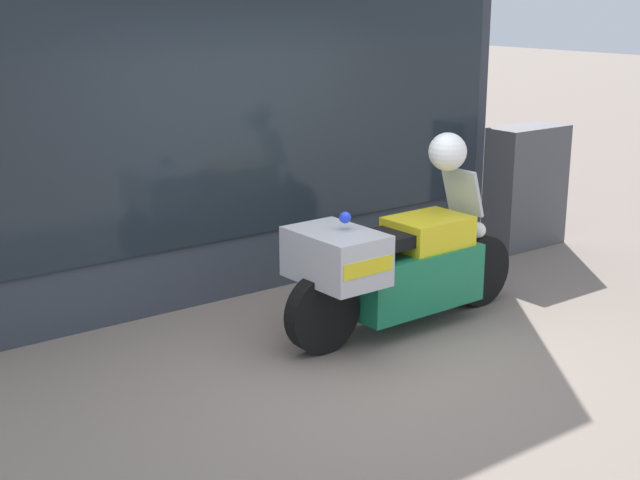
{
  "coord_description": "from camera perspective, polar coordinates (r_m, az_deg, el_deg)",
  "views": [
    {
      "loc": [
        -3.81,
        -4.61,
        2.62
      ],
      "look_at": [
        0.32,
        0.87,
        0.69
      ],
      "focal_mm": 50.0,
      "sensor_mm": 36.0,
      "label": 1
    }
  ],
  "objects": [
    {
      "name": "ground_plane",
      "position": [
        6.52,
        2.37,
        -7.99
      ],
      "size": [
        60.0,
        60.0,
        0.0
      ],
      "primitive_type": "plane",
      "color": "gray"
    },
    {
      "name": "shop_building",
      "position": [
        7.46,
        -10.13,
        8.91
      ],
      "size": [
        6.4,
        0.55,
        3.53
      ],
      "color": "#333842",
      "rests_on": "ground"
    },
    {
      "name": "window_display",
      "position": [
        8.16,
        -4.28,
        0.41
      ],
      "size": [
        4.93,
        0.3,
        2.0
      ],
      "color": "slate",
      "rests_on": "ground"
    },
    {
      "name": "paramedic_motorcycle",
      "position": [
        7.0,
        4.7,
        -1.71
      ],
      "size": [
        2.32,
        0.75,
        1.23
      ],
      "rotation": [
        0.0,
        0.0,
        0.02
      ],
      "color": "black",
      "rests_on": "ground"
    },
    {
      "name": "utility_cabinet",
      "position": [
        9.59,
        13.04,
        3.34
      ],
      "size": [
        0.89,
        0.41,
        1.27
      ],
      "primitive_type": "cube",
      "color": "#4C4C51",
      "rests_on": "ground"
    },
    {
      "name": "white_helmet",
      "position": [
        7.18,
        8.17,
        5.61
      ],
      "size": [
        0.31,
        0.31,
        0.31
      ],
      "primitive_type": "sphere",
      "color": "white",
      "rests_on": "paramedic_motorcycle"
    }
  ]
}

